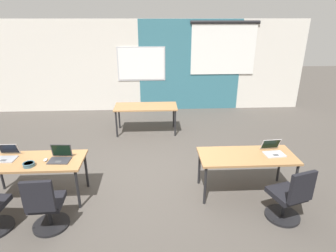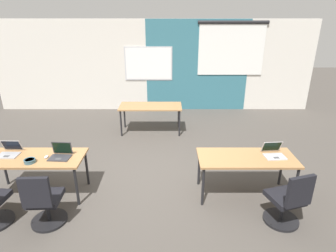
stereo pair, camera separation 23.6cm
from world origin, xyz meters
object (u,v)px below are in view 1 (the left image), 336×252
at_px(chair_near_left_inner, 46,208).
at_px(chair_near_right_end, 289,199).
at_px(mouse_near_left_inner, 46,160).
at_px(laptop_near_left_end, 6,156).
at_px(laptop_near_left_inner, 60,157).
at_px(laptop_near_right_end, 273,151).
at_px(snack_bowl, 29,164).
at_px(desk_near_right, 247,158).
at_px(desk_near_left, 34,164).
at_px(desk_far_center, 146,108).

relative_size(chair_near_left_inner, chair_near_right_end, 1.00).
relative_size(mouse_near_left_inner, laptop_near_left_end, 0.31).
height_order(laptop_near_left_inner, chair_near_right_end, laptop_near_left_inner).
height_order(laptop_near_left_end, laptop_near_right_end, laptop_near_left_end).
relative_size(chair_near_right_end, snack_bowl, 5.18).
bearing_deg(laptop_near_right_end, desk_near_right, -179.53).
relative_size(chair_near_left_inner, laptop_near_left_end, 2.73).
height_order(desk_near_left, desk_far_center, same).
xyz_separation_m(mouse_near_left_inner, snack_bowl, (-0.19, -0.17, 0.02)).
relative_size(desk_near_right, snack_bowl, 9.01).
bearing_deg(desk_far_center, snack_bowl, -120.10).
height_order(desk_far_center, chair_near_right_end, chair_near_right_end).
bearing_deg(chair_near_right_end, chair_near_left_inner, -16.59).
bearing_deg(laptop_near_right_end, laptop_near_left_inner, 175.65).
distance_m(desk_near_right, chair_near_left_inner, 3.19).
xyz_separation_m(desk_near_left, chair_near_left_inner, (0.42, -0.77, -0.28)).
bearing_deg(desk_near_right, mouse_near_left_inner, -179.55).
distance_m(laptop_near_right_end, snack_bowl, 3.95).
height_order(mouse_near_left_inner, laptop_near_right_end, laptop_near_right_end).
bearing_deg(laptop_near_left_end, mouse_near_left_inner, -8.92).
bearing_deg(laptop_near_left_end, desk_near_left, -10.33).
bearing_deg(desk_near_left, snack_bowl, -85.29).
height_order(mouse_near_left_inner, laptop_near_left_end, laptop_near_left_end).
distance_m(desk_far_center, laptop_near_right_end, 3.53).
relative_size(chair_near_left_inner, laptop_near_right_end, 2.57).
relative_size(laptop_near_right_end, chair_near_right_end, 0.39).
distance_m(desk_far_center, laptop_near_left_inner, 3.10).
xyz_separation_m(desk_near_right, chair_near_left_inner, (-3.08, -0.77, -0.28)).
xyz_separation_m(laptop_near_right_end, snack_bowl, (-3.94, -0.24, -0.01)).
distance_m(laptop_near_left_end, laptop_near_right_end, 4.41).
bearing_deg(desk_near_left, chair_near_right_end, -10.89).
bearing_deg(chair_near_left_inner, desk_near_right, -168.37).
xyz_separation_m(chair_near_left_inner, chair_near_right_end, (3.50, 0.02, 0.00)).
height_order(desk_near_right, laptop_near_left_end, laptop_near_left_end).
xyz_separation_m(chair_near_right_end, snack_bowl, (-3.91, 0.56, 0.38)).
distance_m(desk_near_left, mouse_near_left_inner, 0.22).
distance_m(desk_far_center, laptop_near_left_end, 3.49).
relative_size(laptop_near_left_inner, chair_near_left_inner, 0.38).
distance_m(mouse_near_left_inner, laptop_near_left_end, 0.67).
bearing_deg(desk_near_right, desk_near_left, 180.00).
xyz_separation_m(desk_near_left, laptop_near_left_inner, (0.44, -0.00, 0.11)).
bearing_deg(chair_near_right_end, laptop_near_right_end, -109.01).
bearing_deg(desk_near_right, desk_far_center, 122.01).
height_order(desk_near_left, chair_near_right_end, chair_near_right_end).
bearing_deg(laptop_near_right_end, desk_far_center, 123.53).
distance_m(desk_near_left, desk_near_right, 3.50).
height_order(desk_near_left, laptop_near_left_end, laptop_near_left_end).
xyz_separation_m(laptop_near_right_end, chair_near_right_end, (-0.03, -0.80, -0.39)).
xyz_separation_m(laptop_near_left_end, laptop_near_right_end, (4.41, -0.05, -0.00)).
relative_size(desk_near_left, laptop_near_right_end, 4.48).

